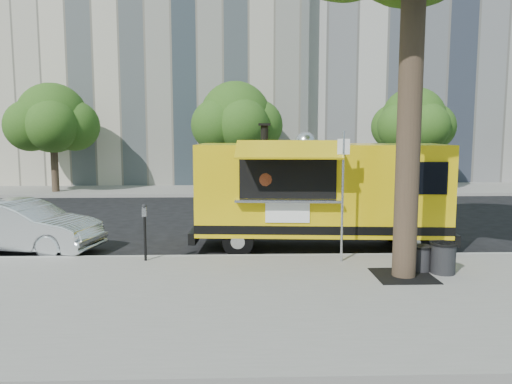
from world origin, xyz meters
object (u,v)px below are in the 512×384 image
sign_post (343,188)px  food_truck (319,191)px  parking_meter (145,225)px  far_tree_b (235,118)px  trash_bin_right (443,257)px  far_tree_a (52,118)px  sedan (22,226)px  far_tree_c (413,120)px  trash_bin_left (421,257)px

sign_post → food_truck: food_truck is taller
sign_post → parking_meter: (-4.55, 0.20, -0.87)m
far_tree_b → trash_bin_right: far_tree_b is taller
far_tree_a → parking_meter: bearing=-62.9°
sedan → trash_bin_right: sedan is taller
sedan → trash_bin_right: 10.38m
parking_meter → food_truck: size_ratio=0.19×
far_tree_b → sign_post: size_ratio=1.83×
parking_meter → trash_bin_right: bearing=-11.0°
far_tree_c → parking_meter: (-11.00, -13.75, -2.74)m
sign_post → trash_bin_right: bearing=-28.6°
far_tree_c → sedan: size_ratio=1.26×
far_tree_c → parking_meter: far_tree_c is taller
far_tree_a → food_truck: far_tree_a is taller
sign_post → trash_bin_right: (1.95, -1.06, -1.35)m
trash_bin_left → far_tree_b: bearing=105.1°
food_truck → sedan: (-7.79, -0.09, -0.88)m
sign_post → far_tree_b: bearing=100.1°
far_tree_b → parking_meter: size_ratio=4.12×
far_tree_c → food_truck: (-6.70, -12.11, -2.15)m
food_truck → sedan: food_truck is taller
food_truck → sedan: bearing=-175.3°
sign_post → trash_bin_left: size_ratio=5.42×
far_tree_c → sign_post: 15.48m
sedan → trash_bin_right: size_ratio=6.24×
sign_post → trash_bin_left: (1.54, -0.87, -1.40)m
sedan → far_tree_a: bearing=29.4°
far_tree_a → parking_meter: size_ratio=4.01×
far_tree_a → sedan: size_ratio=1.30×
far_tree_a → far_tree_c: 18.00m
sedan → sign_post: bearing=-89.0°
food_truck → sedan: 7.84m
trash_bin_left → far_tree_a: bearing=131.7°
trash_bin_right → far_tree_a: bearing=132.2°
sign_post → sedan: bearing=167.7°
far_tree_c → trash_bin_left: far_tree_c is taller
far_tree_a → sign_post: size_ratio=1.79×
food_truck → parking_meter: bearing=-155.1°
far_tree_a → far_tree_c: bearing=0.3°
parking_meter → trash_bin_left: size_ratio=2.41×
sign_post → parking_meter: sign_post is taller
far_tree_c → far_tree_b: bearing=178.1°
far_tree_a → sign_post: 18.14m
food_truck → trash_bin_left: food_truck is taller
far_tree_b → far_tree_c: (9.00, -0.30, -0.12)m
food_truck → trash_bin_right: food_truck is taller
far_tree_a → far_tree_c: far_tree_a is taller
parking_meter → sign_post: bearing=-2.5°
far_tree_b → trash_bin_left: size_ratio=9.93×
food_truck → sedan: size_ratio=1.66×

